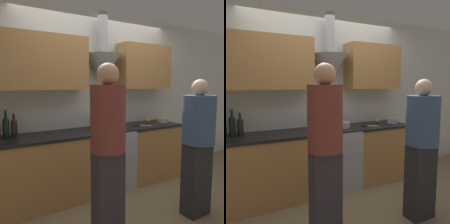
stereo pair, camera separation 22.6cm
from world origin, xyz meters
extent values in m
plane|color=#847051|center=(0.00, 0.00, 0.00)|extent=(12.00, 12.00, 0.00)
cube|color=silver|center=(0.00, 0.67, 1.30)|extent=(8.40, 0.06, 2.60)
cone|color=#A8AAAF|center=(0.00, 0.50, 1.75)|extent=(0.52, 0.52, 0.42)
cylinder|color=#A8AAAF|center=(0.00, 0.50, 2.26)|extent=(0.15, 0.15, 0.59)
cube|color=#B27F47|center=(-1.07, 0.49, 1.80)|extent=(1.52, 0.32, 0.70)
cube|color=#B27F47|center=(0.76, 0.49, 1.80)|extent=(0.91, 0.32, 0.70)
cube|color=#B27F47|center=(-1.07, 0.34, 0.42)|extent=(1.52, 0.60, 0.85)
cube|color=black|center=(-1.07, 0.34, 0.87)|extent=(1.55, 0.62, 0.03)
cube|color=#B27F47|center=(0.76, 0.34, 0.42)|extent=(0.91, 0.60, 0.85)
cube|color=black|center=(0.76, 0.34, 0.87)|extent=(0.93, 0.62, 0.03)
cube|color=#A8AAAF|center=(0.00, 0.34, 0.43)|extent=(0.61, 0.60, 0.86)
cube|color=black|center=(0.00, 0.05, 0.40)|extent=(0.43, 0.01, 0.39)
cube|color=black|center=(0.00, 0.34, 0.87)|extent=(0.61, 0.60, 0.02)
cube|color=#A8AAAF|center=(0.00, 0.61, 0.81)|extent=(0.61, 0.06, 0.10)
cylinder|color=black|center=(-1.36, 0.41, 0.99)|extent=(0.08, 0.08, 0.21)
sphere|color=black|center=(-1.36, 0.41, 1.10)|extent=(0.08, 0.08, 0.08)
cylinder|color=black|center=(-1.36, 0.41, 1.16)|extent=(0.03, 0.03, 0.09)
cylinder|color=#234C33|center=(-1.36, 0.41, 1.22)|extent=(0.03, 0.03, 0.02)
cylinder|color=black|center=(-1.27, 0.42, 0.98)|extent=(0.07, 0.07, 0.19)
sphere|color=black|center=(-1.27, 0.42, 1.07)|extent=(0.07, 0.07, 0.07)
cylinder|color=black|center=(-1.27, 0.42, 1.13)|extent=(0.03, 0.03, 0.09)
cylinder|color=gold|center=(-1.27, 0.42, 1.19)|extent=(0.03, 0.03, 0.02)
cylinder|color=#A8AAAF|center=(-0.14, 0.35, 0.96)|extent=(0.21, 0.21, 0.16)
cylinder|color=#A8AAAF|center=(0.14, 0.35, 0.92)|extent=(0.23, 0.23, 0.08)
sphere|color=orange|center=(0.84, 0.44, 0.92)|extent=(0.08, 0.08, 0.08)
cylinder|color=#A8AAAF|center=(1.06, 0.33, 0.92)|extent=(0.18, 0.18, 0.08)
cube|color=silver|center=(0.60, 0.23, 0.89)|extent=(0.17, 0.12, 0.01)
cube|color=black|center=(0.48, 0.30, 0.89)|extent=(0.10, 0.07, 0.01)
cube|color=#38333D|center=(-0.65, -0.75, 0.45)|extent=(0.28, 0.18, 0.91)
cylinder|color=brown|center=(-0.65, -0.75, 1.21)|extent=(0.32, 0.32, 0.61)
sphere|color=tan|center=(-0.65, -0.75, 1.61)|extent=(0.20, 0.20, 0.20)
cube|color=#28282D|center=(0.49, -0.83, 0.42)|extent=(0.31, 0.20, 0.85)
cylinder|color=#38517A|center=(0.49, -0.83, 1.12)|extent=(0.36, 0.36, 0.55)
sphere|color=#E0B28E|center=(0.49, -0.83, 1.48)|extent=(0.19, 0.19, 0.19)
camera|label=1|loc=(-1.73, -2.58, 1.52)|focal=38.00mm
camera|label=2|loc=(-1.54, -2.69, 1.52)|focal=38.00mm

